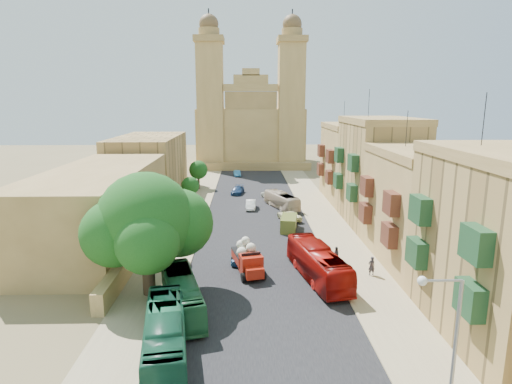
{
  "coord_description": "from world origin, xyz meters",
  "views": [
    {
      "loc": [
        -1.44,
        -29.51,
        15.8
      ],
      "look_at": [
        0.0,
        26.0,
        4.0
      ],
      "focal_mm": 30.0,
      "sensor_mm": 36.0,
      "label": 1
    }
  ],
  "objects_px": {
    "bus_cream_east": "(282,200)",
    "car_blue_a": "(242,255)",
    "street_tree_d": "(198,170)",
    "bus_green_north": "(182,294)",
    "pedestrian_a": "(372,266)",
    "olive_pickup": "(289,223)",
    "car_cream": "(289,216)",
    "ficus_tree": "(147,224)",
    "street_tree_b": "(178,202)",
    "car_blue_b": "(237,173)",
    "bus_red_east": "(318,263)",
    "pedestrian_c": "(336,256)",
    "red_truck": "(248,258)",
    "car_dkblue": "(238,190)",
    "car_white_a": "(251,205)",
    "streetlamp": "(446,338)",
    "street_tree_c": "(190,186)",
    "bus_green_south": "(165,335)",
    "church": "(251,127)",
    "car_white_b": "(269,194)"
  },
  "relations": [
    {
      "from": "street_tree_c",
      "to": "red_truck",
      "type": "bearing_deg",
      "value": -72.37
    },
    {
      "from": "bus_cream_east",
      "to": "car_blue_a",
      "type": "distance_m",
      "value": 22.7
    },
    {
      "from": "street_tree_b",
      "to": "pedestrian_a",
      "type": "xyz_separation_m",
      "value": [
        20.2,
        -16.63,
        -2.31
      ]
    },
    {
      "from": "ficus_tree",
      "to": "car_blue_b",
      "type": "bearing_deg",
      "value": 83.79
    },
    {
      "from": "bus_cream_east",
      "to": "street_tree_b",
      "type": "bearing_deg",
      "value": 10.68
    },
    {
      "from": "street_tree_d",
      "to": "streetlamp",
      "type": "bearing_deg",
      "value": -73.54
    },
    {
      "from": "olive_pickup",
      "to": "bus_cream_east",
      "type": "xyz_separation_m",
      "value": [
        0.05,
        11.3,
        0.32
      ]
    },
    {
      "from": "car_cream",
      "to": "bus_red_east",
      "type": "bearing_deg",
      "value": 71.73
    },
    {
      "from": "bus_cream_east",
      "to": "bus_green_north",
      "type": "bearing_deg",
      "value": 49.89
    },
    {
      "from": "bus_red_east",
      "to": "car_blue_b",
      "type": "xyz_separation_m",
      "value": [
        -8.23,
        54.85,
        -0.9
      ]
    },
    {
      "from": "bus_green_north",
      "to": "car_dkblue",
      "type": "relative_size",
      "value": 2.23
    },
    {
      "from": "red_truck",
      "to": "olive_pickup",
      "type": "relative_size",
      "value": 1.3
    },
    {
      "from": "street_tree_d",
      "to": "bus_green_north",
      "type": "height_order",
      "value": "street_tree_d"
    },
    {
      "from": "car_dkblue",
      "to": "street_tree_d",
      "type": "bearing_deg",
      "value": 158.11
    },
    {
      "from": "bus_green_north",
      "to": "car_white_b",
      "type": "bearing_deg",
      "value": 61.71
    },
    {
      "from": "ficus_tree",
      "to": "car_dkblue",
      "type": "xyz_separation_m",
      "value": [
        6.67,
        39.33,
        -5.47
      ]
    },
    {
      "from": "car_dkblue",
      "to": "streetlamp",
      "type": "bearing_deg",
      "value": -68.47
    },
    {
      "from": "bus_green_south",
      "to": "bus_green_north",
      "type": "xyz_separation_m",
      "value": [
        0.15,
        6.05,
        -0.09
      ]
    },
    {
      "from": "olive_pickup",
      "to": "car_cream",
      "type": "height_order",
      "value": "olive_pickup"
    },
    {
      "from": "street_tree_b",
      "to": "bus_red_east",
      "type": "bearing_deg",
      "value": -48.96
    },
    {
      "from": "church",
      "to": "bus_green_north",
      "type": "xyz_separation_m",
      "value": [
        -6.35,
        -77.61,
        -8.15
      ]
    },
    {
      "from": "street_tree_c",
      "to": "church",
      "type": "bearing_deg",
      "value": 76.79
    },
    {
      "from": "ficus_tree",
      "to": "bus_cream_east",
      "type": "height_order",
      "value": "ficus_tree"
    },
    {
      "from": "street_tree_b",
      "to": "car_blue_b",
      "type": "height_order",
      "value": "street_tree_b"
    },
    {
      "from": "street_tree_c",
      "to": "olive_pickup",
      "type": "bearing_deg",
      "value": -45.48
    },
    {
      "from": "ficus_tree",
      "to": "olive_pickup",
      "type": "distance_m",
      "value": 22.86
    },
    {
      "from": "olive_pickup",
      "to": "car_white_b",
      "type": "xyz_separation_m",
      "value": [
        -1.43,
        17.89,
        -0.14
      ]
    },
    {
      "from": "street_tree_d",
      "to": "bus_cream_east",
      "type": "xyz_separation_m",
      "value": [
        14.05,
        -14.94,
        -2.33
      ]
    },
    {
      "from": "church",
      "to": "streetlamp",
      "type": "distance_m",
      "value": 91.04
    },
    {
      "from": "car_dkblue",
      "to": "car_white_b",
      "type": "bearing_deg",
      "value": -23.88
    },
    {
      "from": "olive_pickup",
      "to": "car_dkblue",
      "type": "distance_m",
      "value": 22.6
    },
    {
      "from": "pedestrian_a",
      "to": "olive_pickup",
      "type": "bearing_deg",
      "value": -77.99
    },
    {
      "from": "street_tree_c",
      "to": "bus_cream_east",
      "type": "relative_size",
      "value": 0.51
    },
    {
      "from": "bus_cream_east",
      "to": "red_truck",
      "type": "bearing_deg",
      "value": 55.77
    },
    {
      "from": "bus_cream_east",
      "to": "car_cream",
      "type": "distance_m",
      "value": 6.79
    },
    {
      "from": "car_blue_a",
      "to": "car_white_a",
      "type": "relative_size",
      "value": 0.97
    },
    {
      "from": "pedestrian_c",
      "to": "car_blue_a",
      "type": "bearing_deg",
      "value": -105.08
    },
    {
      "from": "bus_green_north",
      "to": "pedestrian_a",
      "type": "xyz_separation_m",
      "value": [
        16.55,
        6.37,
        -0.45
      ]
    },
    {
      "from": "red_truck",
      "to": "pedestrian_c",
      "type": "height_order",
      "value": "red_truck"
    },
    {
      "from": "car_cream",
      "to": "pedestrian_c",
      "type": "distance_m",
      "value": 16.49
    },
    {
      "from": "ficus_tree",
      "to": "car_dkblue",
      "type": "relative_size",
      "value": 2.35
    },
    {
      "from": "street_tree_b",
      "to": "bus_green_north",
      "type": "bearing_deg",
      "value": -80.98
    },
    {
      "from": "car_blue_b",
      "to": "car_white_a",
      "type": "bearing_deg",
      "value": -91.88
    },
    {
      "from": "ficus_tree",
      "to": "car_blue_b",
      "type": "height_order",
      "value": "ficus_tree"
    },
    {
      "from": "ficus_tree",
      "to": "streetlamp",
      "type": "relative_size",
      "value": 1.26
    },
    {
      "from": "street_tree_d",
      "to": "car_cream",
      "type": "height_order",
      "value": "street_tree_d"
    },
    {
      "from": "ficus_tree",
      "to": "car_white_a",
      "type": "distance_m",
      "value": 30.36
    },
    {
      "from": "street_tree_d",
      "to": "red_truck",
      "type": "relative_size",
      "value": 0.9
    },
    {
      "from": "street_tree_d",
      "to": "red_truck",
      "type": "xyz_separation_m",
      "value": [
        8.77,
        -39.59,
        -2.08
      ]
    },
    {
      "from": "church",
      "to": "car_dkblue",
      "type": "distance_m",
      "value": 36.48
    }
  ]
}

